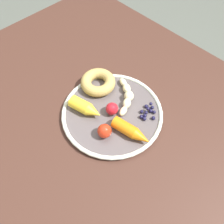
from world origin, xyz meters
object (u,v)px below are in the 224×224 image
at_px(tomato_near, 104,131).
at_px(tomato_mid, 112,109).
at_px(plate, 112,113).
at_px(blueberry_pile, 148,112).
at_px(carrot_yellow, 86,108).
at_px(banana, 126,96).
at_px(dining_table, 103,135).
at_px(donut, 98,82).
at_px(carrot_orange, 131,132).

height_order(tomato_near, tomato_mid, tomato_near).
bearing_deg(plate, blueberry_pile, 43.11).
bearing_deg(carrot_yellow, tomato_mid, 43.64).
height_order(banana, tomato_near, tomato_near).
distance_m(dining_table, donut, 0.17).
height_order(plate, carrot_orange, carrot_orange).
bearing_deg(tomato_near, donut, 143.46).
relative_size(banana, tomato_near, 2.82).
height_order(donut, tomato_near, tomato_near).
distance_m(plate, tomato_near, 0.08).
height_order(plate, tomato_near, tomato_near).
relative_size(plate, banana, 2.68).
relative_size(carrot_orange, carrot_yellow, 1.12).
height_order(carrot_orange, blueberry_pile, carrot_orange).
xyz_separation_m(dining_table, tomato_mid, (0.00, 0.04, 0.11)).
bearing_deg(carrot_orange, plate, 170.98).
xyz_separation_m(plate, tomato_near, (0.04, -0.07, 0.02)).
bearing_deg(banana, dining_table, -85.79).
xyz_separation_m(banana, blueberry_pile, (0.09, 0.00, -0.01)).
bearing_deg(carrot_orange, carrot_yellow, -164.90).
height_order(carrot_orange, carrot_yellow, carrot_yellow).
distance_m(dining_table, carrot_yellow, 0.13).
distance_m(carrot_orange, donut, 0.20).
bearing_deg(tomato_mid, carrot_orange, -8.71).
relative_size(plate, carrot_orange, 2.52).
bearing_deg(blueberry_pile, banana, -176.90).
height_order(banana, donut, donut).
height_order(dining_table, tomato_mid, tomato_mid).
height_order(plate, tomato_mid, tomato_mid).
distance_m(carrot_yellow, tomato_mid, 0.08).
relative_size(blueberry_pile, tomato_near, 1.52).
bearing_deg(banana, tomato_near, -70.79).
relative_size(carrot_orange, donut, 1.08).
bearing_deg(blueberry_pile, plate, -136.89).
relative_size(banana, carrot_yellow, 1.05).
bearing_deg(tomato_near, dining_table, 145.19).
bearing_deg(banana, carrot_orange, -39.77).
bearing_deg(blueberry_pile, dining_table, -124.18).
height_order(dining_table, banana, banana).
distance_m(banana, donut, 0.10).
bearing_deg(plate, carrot_yellow, -135.33).
xyz_separation_m(plate, carrot_yellow, (-0.06, -0.05, 0.02)).
bearing_deg(dining_table, blueberry_pile, 55.82).
distance_m(plate, carrot_yellow, 0.08).
distance_m(carrot_orange, blueberry_pile, 0.09).
xyz_separation_m(plate, banana, (-0.01, 0.07, 0.02)).
xyz_separation_m(carrot_orange, carrot_yellow, (-0.15, -0.04, 0.00)).
height_order(carrot_orange, tomato_mid, tomato_mid).
bearing_deg(dining_table, donut, 142.84).
xyz_separation_m(plate, tomato_mid, (0.00, -0.00, 0.02)).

